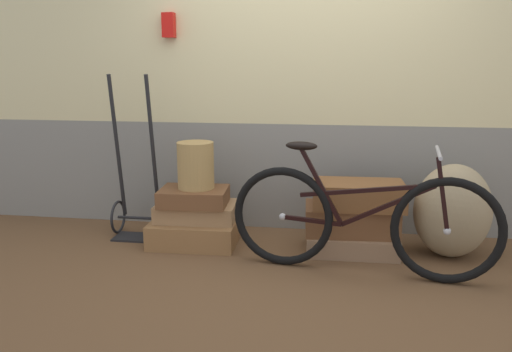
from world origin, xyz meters
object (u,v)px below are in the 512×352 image
burlap_sack (452,211)px  bicycle (360,221)px  suitcase_1 (197,211)px  suitcase_3 (352,243)px  suitcase_2 (194,197)px  wicker_basket (196,165)px  luggage_trolley (137,198)px  suitcase_4 (351,219)px  suitcase_0 (194,232)px  suitcase_5 (358,195)px

burlap_sack → bicycle: size_ratio=0.39×
suitcase_1 → suitcase_3: 1.25m
suitcase_1 → suitcase_2: size_ratio=1.20×
burlap_sack → bicycle: 0.82m
burlap_sack → wicker_basket: bearing=-180.0°
suitcase_2 → burlap_sack: bearing=-2.7°
suitcase_3 → wicker_basket: bearing=178.3°
suitcase_2 → burlap_sack: size_ratio=0.74×
suitcase_2 → bicycle: 1.34m
luggage_trolley → burlap_sack: bearing=-2.7°
suitcase_4 → wicker_basket: size_ratio=1.89×
suitcase_0 → burlap_sack: size_ratio=0.97×
suitcase_1 → suitcase_2: 0.14m
suitcase_4 → suitcase_2: bearing=178.3°
suitcase_0 → suitcase_3: size_ratio=0.99×
suitcase_4 → luggage_trolley: (-1.77, 0.11, 0.07)m
suitcase_4 → suitcase_1: bearing=176.5°
burlap_sack → suitcase_3: bearing=-178.2°
suitcase_3 → suitcase_5: (0.03, 0.01, 0.38)m
luggage_trolley → bicycle: luggage_trolley is taller
suitcase_0 → suitcase_2: 0.30m
suitcase_3 → wicker_basket: (-1.23, 0.02, 0.57)m
suitcase_2 → suitcase_3: (1.25, 0.00, -0.32)m
suitcase_4 → burlap_sack: burlap_sack is taller
suitcase_0 → luggage_trolley: luggage_trolley is taller
suitcase_1 → bicycle: (1.26, -0.44, 0.12)m
wicker_basket → suitcase_2: bearing=-121.8°
wicker_basket → burlap_sack: bearing=0.0°
burlap_sack → suitcase_1: bearing=179.6°
suitcase_5 → wicker_basket: 1.28m
burlap_sack → suitcase_5: bearing=-179.2°
burlap_sack → suitcase_2: bearing=-179.3°
wicker_basket → bicycle: bearing=-18.8°
suitcase_0 → suitcase_2: suitcase_2 is taller
suitcase_3 → bicycle: bearing=-86.7°
suitcase_0 → suitcase_5: 1.33m
suitcase_0 → luggage_trolley: size_ratio=0.51×
suitcase_4 → bicycle: bicycle is taller
suitcase_5 → burlap_sack: bearing=-1.1°
suitcase_4 → luggage_trolley: luggage_trolley is taller
suitcase_1 → wicker_basket: (0.00, -0.01, 0.38)m
bicycle → luggage_trolley: bearing=163.2°
suitcase_5 → bicycle: bearing=-92.1°
suitcase_3 → burlap_sack: size_ratio=0.97×
suitcase_0 → wicker_basket: size_ratio=1.86×
suitcase_2 → suitcase_4: size_ratio=0.76×
suitcase_1 → wicker_basket: 0.38m
suitcase_2 → luggage_trolley: bearing=161.7°
suitcase_3 → luggage_trolley: (-1.78, 0.14, 0.25)m
suitcase_1 → suitcase_4: size_ratio=0.91×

